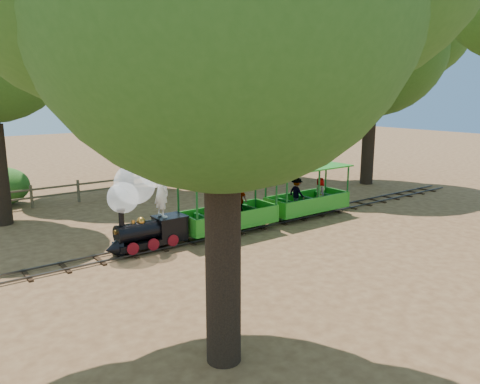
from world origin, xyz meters
TOP-DOWN VIEW (x-y plane):
  - ground at (0.00, 0.00)m, footprint 90.00×90.00m
  - track at (0.00, 0.00)m, footprint 22.00×1.00m
  - locomotive at (-5.50, 0.07)m, footprint 2.66×1.25m
  - carriage_front at (-2.23, 0.02)m, footprint 3.66×1.55m
  - carriage_rear at (1.55, 0.03)m, footprint 3.66×1.49m
  - oak_nc at (-2.03, 9.59)m, footprint 8.24×7.25m
  - oak_ne at (5.47, 7.59)m, footprint 8.54×7.52m
  - oak_e at (8.96, 3.10)m, footprint 9.40×8.27m
  - fence at (0.00, 8.00)m, footprint 18.10×0.10m
  - shrub_west at (-7.95, 9.30)m, footprint 2.45×1.88m
  - shrub_mid_w at (1.30, 9.30)m, footprint 2.44×1.88m
  - shrub_mid_e at (2.11, 9.30)m, footprint 2.35×1.81m
  - shrub_east at (9.00, 9.30)m, footprint 2.53×1.94m

SIDE VIEW (x-z plane):
  - ground at x=0.00m, z-range 0.00..0.00m
  - track at x=0.00m, z-range 0.02..0.12m
  - fence at x=0.00m, z-range 0.08..1.08m
  - carriage_rear at x=1.55m, z-range -0.15..1.75m
  - carriage_front at x=-2.23m, z-range -0.15..1.75m
  - shrub_mid_e at x=2.11m, z-range 0.00..1.63m
  - shrub_mid_w at x=1.30m, z-range 0.00..1.69m
  - shrub_west at x=-7.95m, z-range 0.00..1.69m
  - shrub_east at x=9.00m, z-range 0.00..1.75m
  - locomotive at x=-5.50m, z-range 0.19..3.25m
  - oak_ne at x=5.47m, z-range 2.04..12.25m
  - oak_e at x=8.96m, z-range 2.20..13.33m
  - oak_nc at x=-2.03m, z-range 2.60..13.73m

